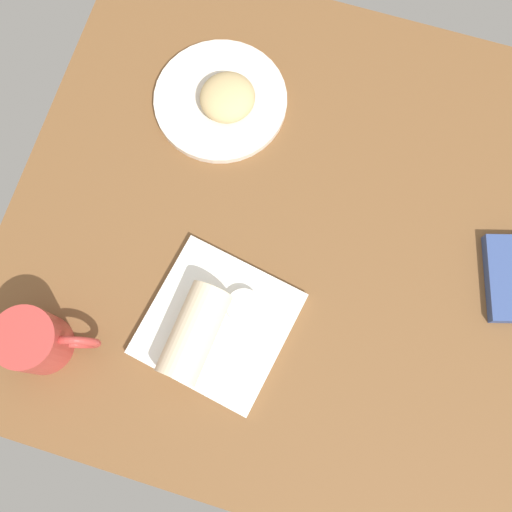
% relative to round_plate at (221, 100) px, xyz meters
% --- Properties ---
extents(dining_table, '(1.10, 0.90, 0.04)m').
position_rel_round_plate_xyz_m(dining_table, '(0.26, -0.19, -0.03)').
color(dining_table, brown).
rests_on(dining_table, ground).
extents(round_plate, '(0.23, 0.23, 0.01)m').
position_rel_round_plate_xyz_m(round_plate, '(0.00, 0.00, 0.00)').
color(round_plate, silver).
rests_on(round_plate, dining_table).
extents(scone_pastry, '(0.12, 0.12, 0.05)m').
position_rel_round_plate_xyz_m(scone_pastry, '(0.02, -0.01, 0.03)').
color(scone_pastry, tan).
rests_on(scone_pastry, round_plate).
extents(square_plate, '(0.25, 0.25, 0.02)m').
position_rel_round_plate_xyz_m(square_plate, '(0.12, -0.38, 0.00)').
color(square_plate, white).
rests_on(square_plate, dining_table).
extents(sauce_cup, '(0.05, 0.05, 0.02)m').
position_rel_round_plate_xyz_m(sauce_cup, '(0.15, -0.34, 0.02)').
color(sauce_cup, silver).
rests_on(sauce_cup, square_plate).
extents(breakfast_wrap, '(0.08, 0.15, 0.07)m').
position_rel_round_plate_xyz_m(breakfast_wrap, '(0.09, -0.41, 0.04)').
color(breakfast_wrap, beige).
rests_on(breakfast_wrap, square_plate).
extents(coffee_mug, '(0.15, 0.10, 0.10)m').
position_rel_round_plate_xyz_m(coffee_mug, '(-0.13, -0.49, 0.05)').
color(coffee_mug, '#B23833').
rests_on(coffee_mug, dining_table).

